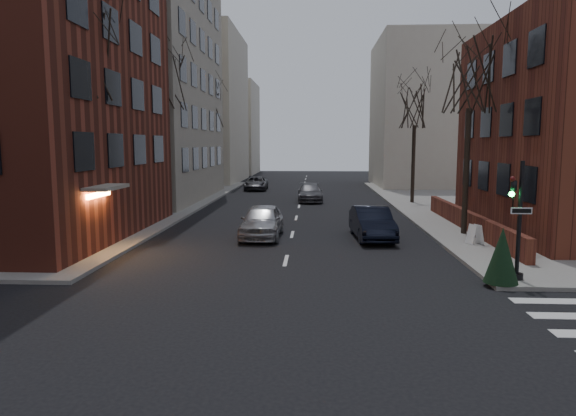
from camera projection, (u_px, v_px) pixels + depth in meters
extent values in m
cube|color=gray|center=(92.00, 29.00, 41.70)|extent=(18.00, 18.00, 28.00)
cube|color=maroon|center=(468.00, 221.00, 27.18)|extent=(0.35, 16.00, 1.00)
cube|color=beige|center=(183.00, 108.00, 63.03)|extent=(14.00, 16.00, 18.00)
cube|color=beige|center=(440.00, 114.00, 56.68)|extent=(14.00, 14.00, 16.00)
cube|color=beige|center=(224.00, 129.00, 80.03)|extent=(10.00, 12.00, 14.00)
cylinder|color=black|center=(519.00, 221.00, 17.15)|extent=(0.14, 0.14, 4.00)
cylinder|color=black|center=(516.00, 276.00, 17.38)|extent=(0.44, 0.44, 0.20)
imported|color=black|center=(513.00, 195.00, 17.05)|extent=(0.16, 0.20, 1.00)
sphere|color=#19FF4C|center=(512.00, 194.00, 17.00)|extent=(0.18, 0.18, 0.18)
cube|color=white|center=(521.00, 211.00, 16.98)|extent=(0.70, 0.03, 0.22)
cylinder|color=#2D231C|center=(91.00, 172.00, 22.78)|extent=(0.28, 0.28, 6.65)
cylinder|color=#2D231C|center=(167.00, 159.00, 34.65)|extent=(0.28, 0.28, 7.00)
cylinder|color=#2D231C|center=(209.00, 158.00, 48.57)|extent=(0.28, 0.28, 6.30)
cylinder|color=#2D231C|center=(466.00, 172.00, 25.88)|extent=(0.28, 0.28, 6.30)
cylinder|color=#2D231C|center=(413.00, 164.00, 39.77)|extent=(0.28, 0.28, 5.95)
cylinder|color=black|center=(159.00, 170.00, 30.72)|extent=(0.12, 0.12, 6.00)
sphere|color=#FFA54C|center=(157.00, 117.00, 30.33)|extent=(0.36, 0.36, 0.36)
cylinder|color=black|center=(220.00, 159.00, 50.54)|extent=(0.12, 0.12, 6.00)
sphere|color=#FFA54C|center=(219.00, 128.00, 50.15)|extent=(0.36, 0.36, 0.36)
imported|color=black|center=(372.00, 223.00, 25.40)|extent=(2.00, 4.95, 1.60)
imported|color=#A6A7AC|center=(262.00, 221.00, 25.86)|extent=(2.04, 4.90, 1.66)
imported|color=#46464B|center=(310.00, 193.00, 41.95)|extent=(2.15, 4.96, 1.42)
imported|color=#404045|center=(256.00, 183.00, 52.16)|extent=(2.40, 4.93, 1.35)
cube|color=white|center=(475.00, 234.00, 23.40)|extent=(0.57, 0.67, 0.91)
cone|color=black|center=(502.00, 255.00, 16.82)|extent=(1.33, 1.33, 1.85)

